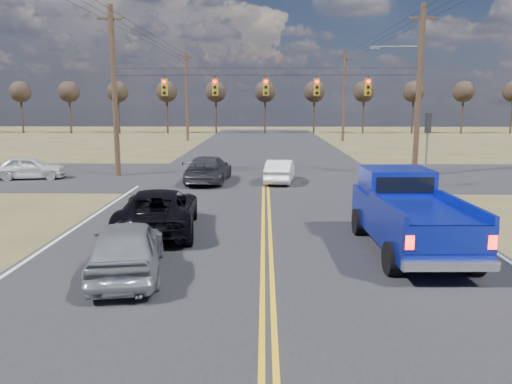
{
  "coord_description": "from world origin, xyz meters",
  "views": [
    {
      "loc": [
        -0.09,
        -12.03,
        4.43
      ],
      "look_at": [
        -0.36,
        4.22,
        1.5
      ],
      "focal_mm": 35.0,
      "sensor_mm": 36.0,
      "label": 1
    }
  ],
  "objects_px": {
    "black_suv": "(159,210)",
    "dgrey_car_queue": "(208,169)",
    "silver_suv": "(127,248)",
    "white_car_queue": "(280,171)",
    "pickup_truck": "(408,214)",
    "cross_car_west": "(30,168)"
  },
  "relations": [
    {
      "from": "silver_suv",
      "to": "black_suv",
      "type": "xyz_separation_m",
      "value": [
        -0.12,
        4.46,
        0.01
      ]
    },
    {
      "from": "pickup_truck",
      "to": "cross_car_west",
      "type": "height_order",
      "value": "pickup_truck"
    },
    {
      "from": "pickup_truck",
      "to": "cross_car_west",
      "type": "relative_size",
      "value": 1.57
    },
    {
      "from": "black_suv",
      "to": "white_car_queue",
      "type": "xyz_separation_m",
      "value": [
        4.53,
        10.79,
        -0.11
      ]
    },
    {
      "from": "pickup_truck",
      "to": "silver_suv",
      "type": "relative_size",
      "value": 1.43
    },
    {
      "from": "silver_suv",
      "to": "black_suv",
      "type": "bearing_deg",
      "value": -98.2
    },
    {
      "from": "dgrey_car_queue",
      "to": "cross_car_west",
      "type": "height_order",
      "value": "dgrey_car_queue"
    },
    {
      "from": "silver_suv",
      "to": "white_car_queue",
      "type": "height_order",
      "value": "silver_suv"
    },
    {
      "from": "pickup_truck",
      "to": "white_car_queue",
      "type": "distance_m",
      "value": 13.31
    },
    {
      "from": "black_suv",
      "to": "dgrey_car_queue",
      "type": "distance_m",
      "value": 10.8
    },
    {
      "from": "silver_suv",
      "to": "black_suv",
      "type": "height_order",
      "value": "black_suv"
    },
    {
      "from": "pickup_truck",
      "to": "silver_suv",
      "type": "height_order",
      "value": "pickup_truck"
    },
    {
      "from": "cross_car_west",
      "to": "black_suv",
      "type": "bearing_deg",
      "value": -148.57
    },
    {
      "from": "black_suv",
      "to": "dgrey_car_queue",
      "type": "bearing_deg",
      "value": -98.49
    },
    {
      "from": "cross_car_west",
      "to": "white_car_queue",
      "type": "bearing_deg",
      "value": -102.85
    },
    {
      "from": "cross_car_west",
      "to": "silver_suv",
      "type": "bearing_deg",
      "value": -156.94
    },
    {
      "from": "silver_suv",
      "to": "cross_car_west",
      "type": "distance_m",
      "value": 19.16
    },
    {
      "from": "dgrey_car_queue",
      "to": "cross_car_west",
      "type": "bearing_deg",
      "value": -1.7
    },
    {
      "from": "black_suv",
      "to": "cross_car_west",
      "type": "distance_m",
      "value": 15.47
    },
    {
      "from": "black_suv",
      "to": "dgrey_car_queue",
      "type": "height_order",
      "value": "black_suv"
    },
    {
      "from": "white_car_queue",
      "to": "cross_car_west",
      "type": "distance_m",
      "value": 14.55
    },
    {
      "from": "black_suv",
      "to": "cross_car_west",
      "type": "xyz_separation_m",
      "value": [
        -9.99,
        11.82,
        -0.08
      ]
    }
  ]
}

